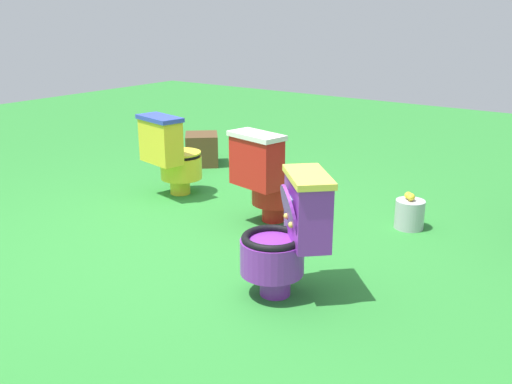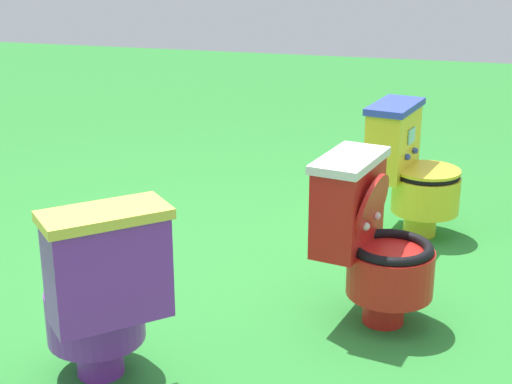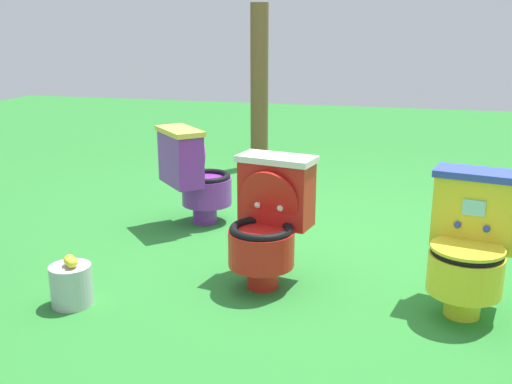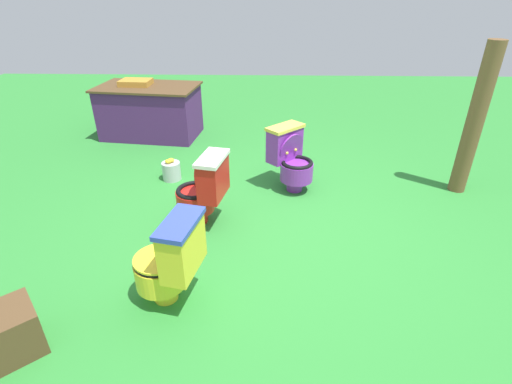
{
  "view_description": "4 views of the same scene",
  "coord_description": "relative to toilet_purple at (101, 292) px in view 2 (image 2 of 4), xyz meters",
  "views": [
    {
      "loc": [
        2.72,
        2.49,
        1.59
      ],
      "look_at": [
        -0.29,
        0.3,
        0.4
      ],
      "focal_mm": 40.09,
      "sensor_mm": 36.0,
      "label": 1
    },
    {
      "loc": [
        -1.05,
        3.17,
        1.63
      ],
      "look_at": [
        -0.2,
        0.07,
        0.53
      ],
      "focal_mm": 54.59,
      "sensor_mm": 36.0,
      "label": 2
    },
    {
      "loc": [
        -3.83,
        -0.65,
        1.45
      ],
      "look_at": [
        -0.35,
        0.26,
        0.43
      ],
      "focal_mm": 42.16,
      "sensor_mm": 36.0,
      "label": 3
    },
    {
      "loc": [
        -0.11,
        -3.13,
        2.12
      ],
      "look_at": [
        -0.19,
        -0.19,
        0.51
      ],
      "focal_mm": 27.04,
      "sensor_mm": 36.0,
      "label": 4
    }
  ],
  "objects": [
    {
      "name": "toilet_red",
      "position": [
        -0.88,
        -0.77,
        0.0
      ],
      "size": [
        0.56,
        0.49,
        0.73
      ],
      "rotation": [
        0.0,
        0.0,
        1.37
      ],
      "color": "red",
      "rests_on": "ground"
    },
    {
      "name": "toilet_yellow",
      "position": [
        -0.96,
        -1.84,
        -0.0
      ],
      "size": [
        0.56,
        0.5,
        0.73
      ],
      "rotation": [
        0.0,
        0.0,
        1.36
      ],
      "color": "yellow",
      "rests_on": "ground"
    },
    {
      "name": "ground",
      "position": [
        -0.17,
        -0.86,
        -0.37
      ],
      "size": [
        14.0,
        14.0,
        0.0
      ],
      "primitive_type": "plane",
      "color": "#2D8433"
    },
    {
      "name": "toilet_purple",
      "position": [
        0.0,
        0.0,
        0.0
      ],
      "size": [
        0.63,
        0.63,
        0.73
      ],
      "rotation": [
        0.0,
        0.0,
        3.91
      ],
      "color": "purple",
      "rests_on": "ground"
    }
  ]
}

